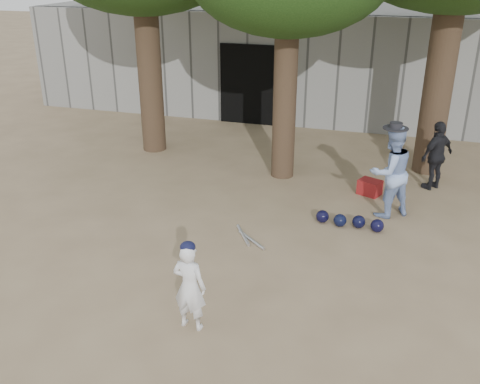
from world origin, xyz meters
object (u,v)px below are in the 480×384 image
(red_bag, at_px, (370,187))
(spectator_blue, at_px, (390,172))
(spectator_dark, at_px, (437,156))
(boy_player, at_px, (190,287))

(red_bag, bearing_deg, spectator_blue, -67.39)
(spectator_dark, bearing_deg, spectator_blue, 12.86)
(spectator_dark, relative_size, red_bag, 3.37)
(red_bag, bearing_deg, spectator_dark, 29.73)
(spectator_dark, bearing_deg, boy_player, 13.05)
(spectator_blue, distance_m, spectator_dark, 1.77)
(spectator_blue, relative_size, red_bag, 4.01)
(spectator_blue, distance_m, red_bag, 1.15)
(spectator_blue, xyz_separation_m, red_bag, (-0.35, 0.85, -0.69))
(spectator_blue, height_order, red_bag, spectator_blue)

